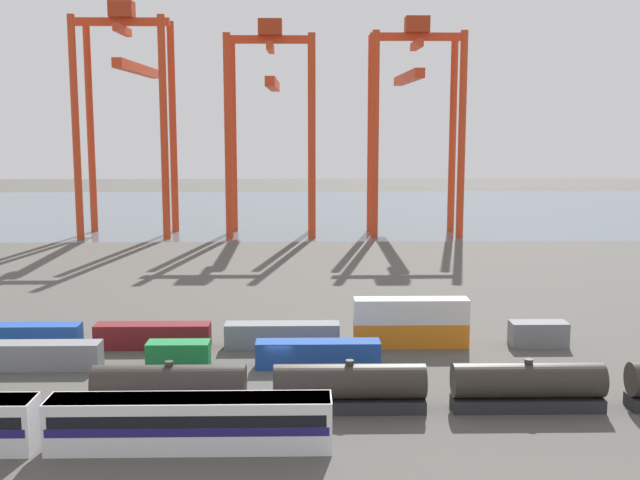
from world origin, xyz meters
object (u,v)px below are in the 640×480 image
Objects in this scene: freight_tank_row at (439,386)px; gantry_crane_east at (414,102)px; shipping_container_5 at (23,336)px; gantry_crane_west at (128,94)px; gantry_crane_central at (271,106)px; passenger_train at (41,422)px; shipping_container_6 at (153,336)px.

gantry_crane_east is (11.86, 105.39, 25.46)m from freight_tank_row.
shipping_container_5 is at bearing 155.34° from freight_tank_row.
freight_tank_row is 109.07m from gantry_crane_east.
gantry_crane_central is at bearing -2.22° from gantry_crane_west.
shipping_container_5 is 92.43m from gantry_crane_central.
shipping_container_6 is (3.13, 26.18, -0.84)m from passenger_train.
gantry_crane_east is at bearing 69.51° from passenger_train.
shipping_container_6 is 0.27× the size of gantry_crane_central.
shipping_container_6 is 93.68m from gantry_crane_west.
passenger_train is at bearing -81.21° from gantry_crane_west.
shipping_container_6 is (13.67, 0.00, 0.00)m from shipping_container_5.
freight_tank_row is 1.28× the size of gantry_crane_east.
gantry_crane_west is (-17.50, 113.21, 27.03)m from passenger_train.
shipping_container_6 is 0.26× the size of gantry_crane_west.
gantry_crane_central is at bearing 83.88° from shipping_container_6.
gantry_crane_east is (59.66, -0.39, -1.67)m from gantry_crane_west.
freight_tank_row is at bearing -34.61° from shipping_container_6.
gantry_crane_central is (-17.97, 104.62, 24.68)m from freight_tank_row.
freight_tank_row is at bearing 13.78° from passenger_train.
shipping_container_6 is at bearing -76.67° from gantry_crane_west.
shipping_container_5 is at bearing -85.43° from gantry_crane_west.
shipping_container_5 and shipping_container_6 have the same top height.
shipping_container_5 is 13.67m from shipping_container_6.
gantry_crane_east is (29.83, 0.77, 0.77)m from gantry_crane_central.
gantry_crane_west is (-6.96, 87.03, 27.87)m from shipping_container_5.
freight_tank_row is 108.99m from gantry_crane_central.
freight_tank_row is at bearing -65.68° from gantry_crane_west.
shipping_container_5 is 0.26× the size of gantry_crane_west.
gantry_crane_east reaches higher than shipping_container_5.
gantry_crane_east is (52.70, 86.64, 26.21)m from shipping_container_5.
passenger_train is 31.19m from freight_tank_row.
freight_tank_row is at bearing -24.66° from shipping_container_5.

